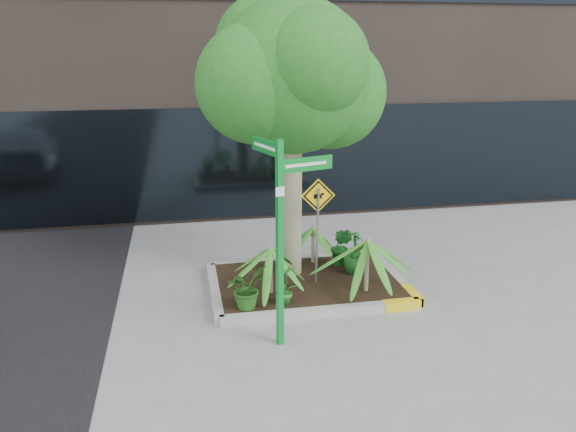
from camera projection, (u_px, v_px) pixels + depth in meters
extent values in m
plane|color=gray|center=(299.00, 296.00, 9.46)|extent=(80.00, 80.00, 0.00)
cube|color=#9E9E99|center=(294.00, 261.00, 10.79)|extent=(3.20, 0.15, 0.15)
cube|color=#9E9E99|center=(323.00, 312.00, 8.72)|extent=(3.20, 0.15, 0.15)
cube|color=#9E9E99|center=(215.00, 291.00, 9.46)|extent=(0.15, 2.20, 0.15)
cube|color=#9E9E99|center=(394.00, 277.00, 10.05)|extent=(0.15, 2.20, 0.15)
cube|color=yellow|center=(402.00, 305.00, 8.96)|extent=(0.60, 0.17, 0.15)
cube|color=black|center=(307.00, 282.00, 9.74)|extent=(3.05, 2.05, 0.06)
cylinder|color=tan|center=(292.00, 195.00, 9.64)|extent=(0.34, 0.34, 3.16)
cylinder|color=tan|center=(298.00, 128.00, 9.32)|extent=(0.60, 0.17, 1.03)
sphere|color=#1E611B|center=(292.00, 76.00, 9.06)|extent=(2.53, 2.53, 2.53)
sphere|color=#1E611B|center=(331.00, 93.00, 9.58)|extent=(1.89, 1.89, 1.89)
sphere|color=#1E611B|center=(256.00, 84.00, 8.77)|extent=(1.89, 1.89, 1.89)
sphere|color=#1E611B|center=(314.00, 63.00, 8.44)|extent=(1.68, 1.68, 1.68)
sphere|color=#1E611B|center=(268.00, 48.00, 9.37)|extent=(1.79, 1.79, 1.79)
cylinder|color=tan|center=(367.00, 264.00, 9.19)|extent=(0.07, 0.07, 0.94)
cylinder|color=tan|center=(271.00, 269.00, 9.13)|extent=(0.07, 0.07, 0.83)
cylinder|color=tan|center=(313.00, 243.00, 10.44)|extent=(0.07, 0.07, 0.74)
imported|color=#1F4E16|center=(246.00, 288.00, 8.63)|extent=(0.83, 0.83, 0.66)
imported|color=#1B5B1F|center=(356.00, 251.00, 9.94)|extent=(0.49, 0.49, 0.80)
imported|color=#266F22|center=(286.00, 284.00, 8.74)|extent=(0.49, 0.49, 0.68)
imported|color=#19571F|center=(342.00, 246.00, 10.27)|extent=(0.58, 0.58, 0.74)
cube|color=#0C8428|center=(280.00, 247.00, 7.53)|extent=(0.10, 0.10, 2.91)
cube|color=#0C8428|center=(306.00, 164.00, 7.39)|extent=(0.78, 0.27, 0.19)
cube|color=#0C8428|center=(266.00, 147.00, 7.48)|extent=(0.27, 0.78, 0.19)
cube|color=white|center=(306.00, 164.00, 7.38)|extent=(0.60, 0.19, 0.04)
cube|color=white|center=(264.00, 147.00, 7.48)|extent=(0.19, 0.60, 0.04)
cube|color=white|center=(280.00, 192.00, 7.26)|extent=(0.12, 0.04, 0.12)
cylinder|color=slate|center=(317.00, 236.00, 9.35)|extent=(0.05, 0.18, 1.69)
cube|color=yellow|center=(318.00, 196.00, 9.13)|extent=(0.57, 0.04, 0.57)
cube|color=black|center=(318.00, 196.00, 9.12)|extent=(0.50, 0.03, 0.50)
cube|color=yellow|center=(318.00, 196.00, 9.12)|extent=(0.43, 0.02, 0.43)
cube|color=black|center=(318.00, 196.00, 9.11)|extent=(0.13, 0.01, 0.08)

